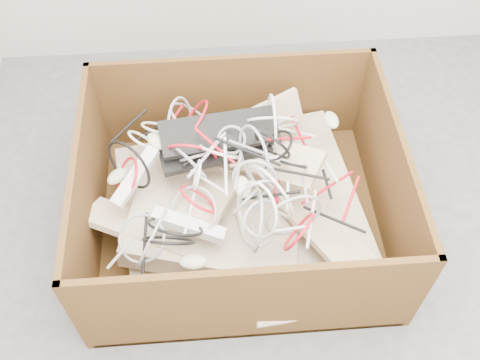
{
  "coord_description": "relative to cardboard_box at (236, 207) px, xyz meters",
  "views": [
    {
      "loc": [
        -0.34,
        -1.05,
        2.11
      ],
      "look_at": [
        -0.24,
        0.31,
        0.3
      ],
      "focal_mm": 41.82,
      "sensor_mm": 36.0,
      "label": 1
    }
  ],
  "objects": [
    {
      "name": "ground",
      "position": [
        0.26,
        -0.29,
        -0.13
      ],
      "size": [
        3.0,
        3.0,
        0.0
      ],
      "primitive_type": "plane",
      "color": "#48484A",
      "rests_on": "ground"
    },
    {
      "name": "vga_plug",
      "position": [
        0.31,
        0.04,
        0.22
      ],
      "size": [
        0.06,
        0.06,
        0.03
      ],
      "primitive_type": "cube",
      "rotation": [
        0.09,
        0.14,
        -0.65
      ],
      "color": "#100CC0",
      "rests_on": "keyboard_pile"
    },
    {
      "name": "power_strip_right",
      "position": [
        -0.19,
        -0.21,
        0.21
      ],
      "size": [
        0.29,
        0.14,
        0.09
      ],
      "primitive_type": "cube",
      "rotation": [
        -0.1,
        0.17,
        -0.33
      ],
      "color": "silver",
      "rests_on": "keyboard_pile"
    },
    {
      "name": "cable_tangle",
      "position": [
        -0.06,
        -0.01,
        0.26
      ],
      "size": [
        1.03,
        0.88,
        0.43
      ],
      "color": "black",
      "rests_on": "keyboard_pile"
    },
    {
      "name": "room_shell",
      "position": [
        0.26,
        -0.29,
        1.12
      ],
      "size": [
        3.04,
        3.04,
        2.5
      ],
      "color": "beige",
      "rests_on": "ground"
    },
    {
      "name": "mice_scatter",
      "position": [
        -0.1,
        0.01,
        0.23
      ],
      "size": [
        1.0,
        0.73,
        0.17
      ],
      "color": "beige",
      "rests_on": "keyboard_pile"
    },
    {
      "name": "power_strip_left",
      "position": [
        -0.39,
        0.01,
        0.25
      ],
      "size": [
        0.19,
        0.25,
        0.11
      ],
      "primitive_type": "cube",
      "rotation": [
        0.14,
        -0.26,
        0.95
      ],
      "color": "silver",
      "rests_on": "keyboard_pile"
    },
    {
      "name": "keyboard_pile",
      "position": [
        0.01,
        0.03,
        0.14
      ],
      "size": [
        1.15,
        0.95,
        0.36
      ],
      "color": "tan",
      "rests_on": "cardboard_box"
    },
    {
      "name": "cardboard_box",
      "position": [
        0.0,
        0.0,
        0.0
      ],
      "size": [
        1.26,
        1.05,
        0.54
      ],
      "color": "#3A220E",
      "rests_on": "ground"
    }
  ]
}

